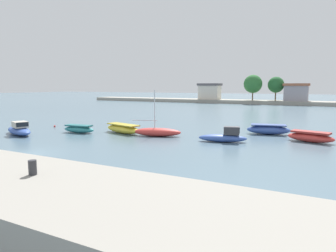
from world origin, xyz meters
TOP-DOWN VIEW (x-y plane):
  - ground_plane at (0.00, 0.00)m, footprint 400.00×400.00m
  - mooring_bollard at (10.73, -7.86)m, footprint 0.31×0.31m
  - moored_boat_0 at (-9.10, 6.15)m, footprint 5.82×3.69m
  - moored_boat_1 at (-4.30, 10.25)m, footprint 4.07×1.65m
  - moored_boat_2 at (0.35, 12.41)m, footprint 5.74×3.08m
  - moored_boat_3 at (4.83, 12.32)m, footprint 5.41×2.87m
  - moored_boat_4 at (12.22, 12.35)m, footprint 4.76×2.52m
  - moored_boat_5 at (15.21, 19.09)m, footprint 4.85×2.52m
  - moored_boat_6 at (19.58, 16.15)m, footprint 4.51×2.44m
  - mooring_buoy_0 at (-10.56, 12.38)m, footprint 0.25×0.25m
  - mooring_buoy_1 at (-14.30, 9.89)m, footprint 0.38×0.38m
  - distant_shoreline at (11.48, 78.17)m, footprint 112.58×8.27m

SIDE VIEW (x-z plane):
  - ground_plane at x=0.00m, z-range 0.00..0.00m
  - mooring_buoy_0 at x=-10.56m, z-range 0.00..0.25m
  - mooring_buoy_1 at x=-14.30m, z-range 0.00..0.38m
  - moored_boat_1 at x=-4.30m, z-range -0.02..0.89m
  - moored_boat_3 at x=4.83m, z-range -2.01..2.93m
  - moored_boat_6 at x=19.58m, z-range -0.03..1.00m
  - moored_boat_4 at x=12.22m, z-range -0.25..1.24m
  - moored_boat_2 at x=0.35m, z-range -0.02..1.01m
  - moored_boat_5 at x=15.21m, z-range -0.02..1.09m
  - moored_boat_0 at x=-9.10m, z-range -0.21..1.30m
  - mooring_bollard at x=10.73m, z-range 1.92..2.50m
  - distant_shoreline at x=11.48m, z-range -1.65..6.99m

